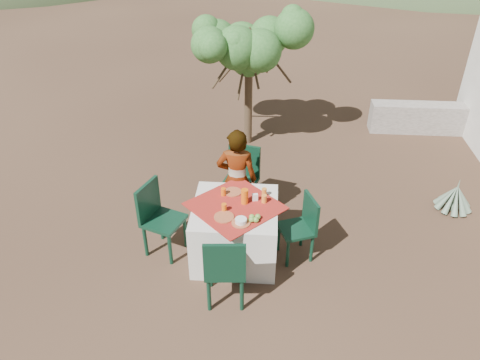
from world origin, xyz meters
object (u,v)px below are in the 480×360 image
Objects in this scene: table at (235,230)px; chair_right at (302,225)px; person at (237,180)px; shrub_tree at (253,51)px; juice_pitcher at (245,196)px; chair_near at (225,268)px; chair_left at (158,215)px; agave at (455,198)px; chair_far at (242,177)px.

table is 0.82m from chair_right.
person is 2.63m from shrub_tree.
person is at bearing 103.97° from juice_pitcher.
chair_left is (-0.93, 0.86, 0.01)m from chair_near.
agave is (2.25, 1.15, -0.29)m from chair_right.
juice_pitcher reaches higher than agave.
agave is at bearing 21.31° from table.
agave is at bearing -32.01° from shrub_tree.
juice_pitcher reaches higher than chair_right.
person is at bearing -145.04° from chair_right.
chair_far is at bearing -96.17° from chair_near.
chair_near is 5.02× the size of juice_pitcher.
table is at bearing -90.93° from shrub_tree.
chair_right is 0.41× the size of shrub_tree.
chair_near is 0.66× the size of person.
table is 1.35× the size of chair_near.
person is (0.01, 1.45, 0.19)m from chair_near.
chair_left is at bearing -120.51° from chair_far.
chair_left reaches higher than juice_pitcher.
chair_near is 3.73m from agave.
chair_far is 5.14× the size of juice_pitcher.
juice_pitcher is (-0.71, 0.01, 0.38)m from chair_right.
table is 2.31× the size of agave.
shrub_tree is at bearing -95.89° from chair_near.
chair_left is at bearing 178.44° from table.
chair_right reaches higher than table.
agave is (3.07, 1.20, -0.19)m from table.
juice_pitcher is (0.10, -0.92, 0.31)m from chair_far.
table is at bearing -150.26° from juice_pitcher.
person is at bearing -36.81° from chair_left.
chair_near is at bearing -111.90° from chair_left.
chair_right is at bearing -1.08° from juice_pitcher.
agave is (3.11, 2.03, -0.35)m from chair_near.
chair_left is at bearing -163.82° from agave.
person reaches higher than table.
juice_pitcher is at bearing 29.74° from table.
table is at bearing 94.39° from person.
table is 1.32× the size of chair_far.
chair_left reaches higher than agave.
juice_pitcher is at bearing -159.02° from agave.
chair_right is 0.59× the size of person.
person is 2.59× the size of agave.
juice_pitcher is (0.14, -0.56, 0.13)m from person.
chair_far is 1.81m from chair_near.
chair_near is 1.23m from chair_right.
shrub_tree is (0.08, 2.47, 0.92)m from person.
person reaches higher than chair_left.
table is at bearing -97.42° from chair_near.
person is 3.20m from agave.
chair_left is at bearing 34.11° from person.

